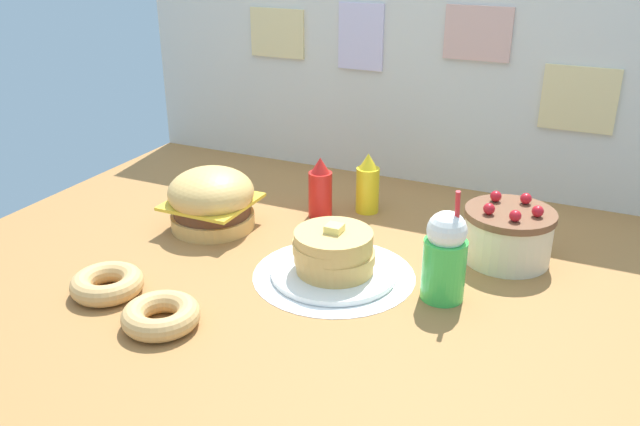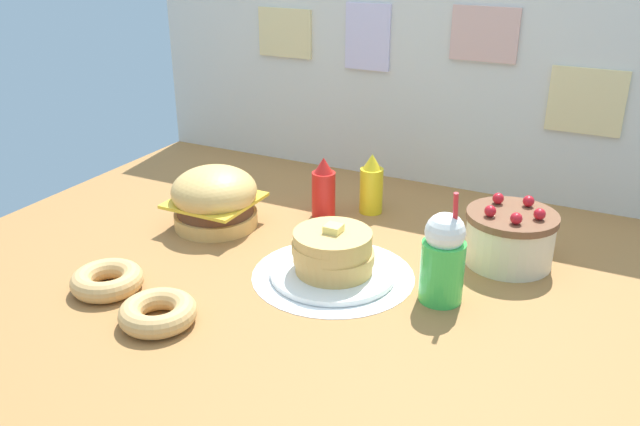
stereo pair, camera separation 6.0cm
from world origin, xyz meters
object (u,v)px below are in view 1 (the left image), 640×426
object	(u,v)px
burger	(212,200)
ketchup_bottle	(320,189)
layer_cake	(508,235)
mustard_bottle	(368,185)
pancake_stack	(334,256)
cream_soda_cup	(445,256)
donut_pink_glaze	(107,283)
donut_chocolate	(161,315)

from	to	relation	value
burger	ketchup_bottle	world-z (taller)	ketchup_bottle
layer_cake	mustard_bottle	world-z (taller)	mustard_bottle
pancake_stack	cream_soda_cup	world-z (taller)	cream_soda_cup
pancake_stack	donut_pink_glaze	distance (m)	0.66
burger	ketchup_bottle	bearing A→B (deg)	39.06
layer_cake	mustard_bottle	distance (m)	0.57
ketchup_bottle	cream_soda_cup	world-z (taller)	cream_soda_cup
ketchup_bottle	donut_pink_glaze	xyz separation A→B (m)	(-0.32, -0.76, -0.07)
burger	donut_chocolate	xyz separation A→B (m)	(0.23, -0.59, -0.07)
layer_cake	cream_soda_cup	distance (m)	0.34
donut_pink_glaze	donut_chocolate	bearing A→B (deg)	-16.37
burger	mustard_bottle	size ratio (longest dim) A/B	1.33
burger	donut_chocolate	size ratio (longest dim) A/B	1.43
donut_pink_glaze	ketchup_bottle	bearing A→B (deg)	67.22
pancake_stack	layer_cake	size ratio (longest dim) A/B	1.36
layer_cake	mustard_bottle	xyz separation A→B (m)	(-0.54, 0.17, 0.02)
burger	donut_pink_glaze	distance (m)	0.52
pancake_stack	layer_cake	distance (m)	0.56
ketchup_bottle	donut_pink_glaze	world-z (taller)	ketchup_bottle
burger	donut_pink_glaze	world-z (taller)	burger
ketchup_bottle	donut_chocolate	world-z (taller)	ketchup_bottle
cream_soda_cup	donut_pink_glaze	world-z (taller)	cream_soda_cup
burger	layer_cake	size ratio (longest dim) A/B	1.06
burger	cream_soda_cup	size ratio (longest dim) A/B	0.88
donut_pink_glaze	donut_chocolate	world-z (taller)	same
pancake_stack	donut_pink_glaze	xyz separation A→B (m)	(-0.55, -0.37, -0.03)
burger	layer_cake	bearing A→B (deg)	10.66
layer_cake	ketchup_bottle	distance (m)	0.68
burger	pancake_stack	distance (m)	0.55
donut_chocolate	layer_cake	bearing A→B (deg)	45.80
donut_pink_glaze	cream_soda_cup	bearing A→B (deg)	23.73
pancake_stack	donut_pink_glaze	bearing A→B (deg)	-145.82
layer_cake	donut_pink_glaze	xyz separation A→B (m)	(-1.00, -0.70, -0.05)
pancake_stack	mustard_bottle	xyz separation A→B (m)	(-0.09, 0.51, 0.04)
burger	donut_pink_glaze	bearing A→B (deg)	-92.06
burger	donut_chocolate	bearing A→B (deg)	-68.94
cream_soda_cup	burger	bearing A→B (deg)	171.33
layer_cake	donut_chocolate	size ratio (longest dim) A/B	1.34
ketchup_bottle	layer_cake	bearing A→B (deg)	-5.09
mustard_bottle	pancake_stack	bearing A→B (deg)	-79.91
mustard_bottle	donut_pink_glaze	bearing A→B (deg)	-117.59
ketchup_bottle	burger	bearing A→B (deg)	-140.94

